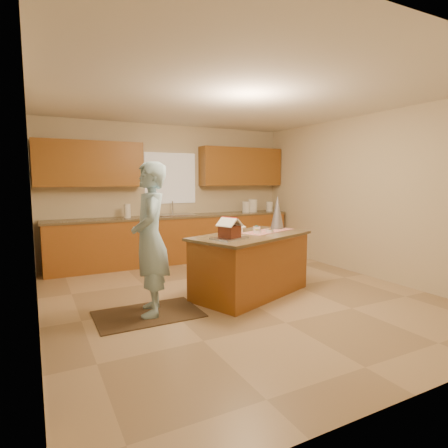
{
  "coord_description": "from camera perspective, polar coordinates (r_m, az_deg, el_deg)",
  "views": [
    {
      "loc": [
        -2.5,
        -4.4,
        1.63
      ],
      "look_at": [
        -0.1,
        0.2,
        1.0
      ],
      "focal_mm": 29.65,
      "sensor_mm": 36.0,
      "label": 1
    }
  ],
  "objects": [
    {
      "name": "baking_tray",
      "position": [
        4.77,
        0.87,
        -2.2
      ],
      "size": [
        0.52,
        0.45,
        0.02
      ],
      "primitive_type": "cube",
      "rotation": [
        0.0,
        0.0,
        0.37
      ],
      "color": "silver",
      "rests_on": "island_top"
    },
    {
      "name": "wall_front",
      "position": [
        3.01,
        28.87,
        0.77
      ],
      "size": [
        5.5,
        5.5,
        0.0
      ],
      "primitive_type": "plane",
      "color": "beige",
      "rests_on": "floor"
    },
    {
      "name": "table_runner",
      "position": [
        5.54,
        6.82,
        -1.08
      ],
      "size": [
        0.99,
        0.65,
        0.01
      ],
      "primitive_type": "cube",
      "rotation": [
        0.0,
        0.0,
        0.37
      ],
      "color": "#AB110C",
      "rests_on": "island_top"
    },
    {
      "name": "candy_bowls",
      "position": [
        5.35,
        3.59,
        -1.07
      ],
      "size": [
        0.79,
        0.48,
        0.05
      ],
      "color": "#34C3C2",
      "rests_on": "island_top"
    },
    {
      "name": "floor",
      "position": [
        5.32,
        1.99,
        -10.93
      ],
      "size": [
        5.5,
        5.5,
        0.0
      ],
      "primitive_type": "plane",
      "color": "tan",
      "rests_on": "ground"
    },
    {
      "name": "ceiling",
      "position": [
        5.18,
        2.12,
        18.85
      ],
      "size": [
        5.5,
        5.5,
        0.0
      ],
      "primitive_type": "plane",
      "color": "silver",
      "rests_on": "floor"
    },
    {
      "name": "sink",
      "position": [
        7.33,
        -7.46,
        1.05
      ],
      "size": [
        0.7,
        0.45,
        0.12
      ],
      "primitive_type": "cube",
      "color": "silver",
      "rests_on": "back_counter_top"
    },
    {
      "name": "gingerbread_house",
      "position": [
        4.76,
        0.87,
        -0.89
      ],
      "size": [
        0.33,
        0.34,
        0.26
      ],
      "color": "maroon",
      "rests_on": "baking_tray"
    },
    {
      "name": "island_base",
      "position": [
        5.29,
        4.13,
        -6.42
      ],
      "size": [
        1.87,
        1.39,
        0.82
      ],
      "primitive_type": "cube",
      "rotation": [
        0.0,
        0.0,
        0.37
      ],
      "color": "brown",
      "rests_on": "floor"
    },
    {
      "name": "canister_a",
      "position": [
        8.01,
        3.43,
        2.65
      ],
      "size": [
        0.17,
        0.17,
        0.24
      ],
      "primitive_type": "cylinder",
      "color": "white",
      "rests_on": "back_counter_top"
    },
    {
      "name": "wall_left",
      "position": [
        4.41,
        -27.51,
        2.52
      ],
      "size": [
        5.5,
        5.5,
        0.0
      ],
      "primitive_type": "plane",
      "color": "beige",
      "rests_on": "floor"
    },
    {
      "name": "canister_c",
      "position": [
        8.34,
        7.03,
        2.7
      ],
      "size": [
        0.15,
        0.15,
        0.21
      ],
      "primitive_type": "cylinder",
      "color": "white",
      "rests_on": "back_counter_top"
    },
    {
      "name": "window_curtain",
      "position": [
        7.55,
        -8.26,
        6.99
      ],
      "size": [
        1.05,
        0.03,
        1.0
      ],
      "primitive_type": "cube",
      "color": "white",
      "rests_on": "wall_back"
    },
    {
      "name": "cookbook",
      "position": [
        5.52,
        2.13,
        -0.22
      ],
      "size": [
        0.25,
        0.22,
        0.09
      ],
      "primitive_type": "cube",
      "rotation": [
        -1.13,
        0.0,
        0.37
      ],
      "color": "white",
      "rests_on": "island_top"
    },
    {
      "name": "rug",
      "position": [
        4.7,
        -11.62,
        -13.44
      ],
      "size": [
        1.24,
        0.81,
        0.01
      ],
      "primitive_type": "cube",
      "color": "black",
      "rests_on": "floor"
    },
    {
      "name": "upper_cabinet_left",
      "position": [
        7.04,
        -20.01,
        8.7
      ],
      "size": [
        1.85,
        0.35,
        0.8
      ],
      "primitive_type": "cube",
      "color": "#944C1F",
      "rests_on": "wall_back"
    },
    {
      "name": "stone_accent",
      "position": [
        3.62,
        -27.07,
        0.17
      ],
      "size": [
        0.0,
        2.5,
        2.5
      ],
      "primitive_type": "plane",
      "rotation": [
        1.57,
        0.0,
        1.57
      ],
      "color": "gray",
      "rests_on": "wall_left"
    },
    {
      "name": "island_top",
      "position": [
        5.2,
        4.17,
        -1.8
      ],
      "size": [
        1.97,
        1.49,
        0.04
      ],
      "primitive_type": "cube",
      "rotation": [
        0.0,
        0.0,
        0.37
      ],
      "color": "brown",
      "rests_on": "island_base"
    },
    {
      "name": "tinsel_tree",
      "position": [
        5.79,
        8.21,
        1.78
      ],
      "size": [
        0.27,
        0.27,
        0.51
      ],
      "primitive_type": "cone",
      "rotation": [
        0.0,
        0.0,
        0.37
      ],
      "color": "silver",
      "rests_on": "island_top"
    },
    {
      "name": "paper_towel",
      "position": [
        7.05,
        -14.69,
        1.95
      ],
      "size": [
        0.12,
        0.12,
        0.26
      ],
      "primitive_type": "cylinder",
      "color": "white",
      "rests_on": "back_counter_top"
    },
    {
      "name": "upper_cabinet_right",
      "position": [
        8.07,
        2.64,
        8.81
      ],
      "size": [
        1.85,
        0.35,
        0.8
      ],
      "primitive_type": "cube",
      "color": "#944C1F",
      "rests_on": "wall_back"
    },
    {
      "name": "back_counter_top",
      "position": [
        7.33,
        -7.46,
        1.13
      ],
      "size": [
        4.85,
        0.63,
        0.04
      ],
      "primitive_type": "cube",
      "color": "brown",
      "rests_on": "back_counter_base"
    },
    {
      "name": "faucet",
      "position": [
        7.48,
        -7.95,
        2.47
      ],
      "size": [
        0.03,
        0.03,
        0.28
      ],
      "primitive_type": "cylinder",
      "color": "silver",
      "rests_on": "back_counter_top"
    },
    {
      "name": "canister_b",
      "position": [
        8.1,
        4.46,
        2.84
      ],
      "size": [
        0.19,
        0.19,
        0.28
      ],
      "primitive_type": "cylinder",
      "color": "white",
      "rests_on": "back_counter_top"
    },
    {
      "name": "wall_right",
      "position": [
        6.67,
        21.13,
        4.04
      ],
      "size": [
        5.5,
        5.5,
        0.0
      ],
      "primitive_type": "plane",
      "color": "beige",
      "rests_on": "floor"
    },
    {
      "name": "wall_back",
      "position": [
        7.58,
        -8.3,
        4.72
      ],
      "size": [
        5.5,
        5.5,
        0.0
      ],
      "primitive_type": "plane",
      "color": "beige",
      "rests_on": "floor"
    },
    {
      "name": "boy",
      "position": [
        4.48,
        -11.29,
        -2.27
      ],
      "size": [
        0.59,
        0.76,
        1.82
      ],
      "primitive_type": "imported",
      "rotation": [
        0.0,
        0.0,
        -1.83
      ],
      "color": "#A1D0E5",
      "rests_on": "rug"
    },
    {
      "name": "back_counter_base",
      "position": [
        7.39,
        -7.41,
        -2.42
      ],
      "size": [
        4.8,
        0.6,
        0.88
      ],
      "primitive_type": "cube",
      "color": "brown",
      "rests_on": "floor"
    }
  ]
}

